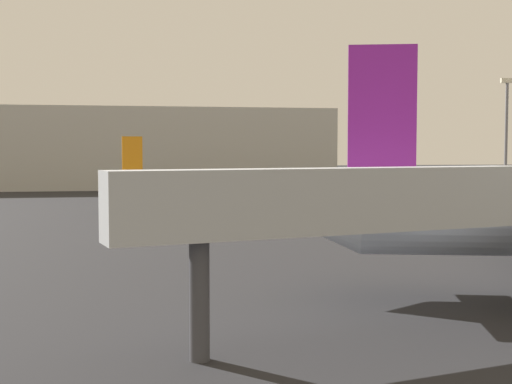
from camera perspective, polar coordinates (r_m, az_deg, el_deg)
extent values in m
cone|color=#B2BCCC|center=(34.70, 4.99, -1.88)|extent=(5.01, 4.75, 3.76)
cube|color=#B2BCCC|center=(34.74, 9.25, -1.28)|extent=(4.72, 8.94, 0.16)
cube|color=purple|center=(34.72, 10.17, 6.45)|extent=(3.23, 1.20, 6.37)
cylinder|color=#B2BCCC|center=(84.12, -4.42, 0.22)|extent=(18.10, 5.38, 2.34)
cone|color=#B2BCCC|center=(87.52, 2.05, 0.35)|extent=(2.93, 2.74, 2.34)
cone|color=#B2BCCC|center=(81.88, -11.34, 0.07)|extent=(2.93, 2.74, 2.34)
cube|color=#B2BCCC|center=(83.90, -5.01, -0.03)|extent=(6.53, 16.70, 0.17)
cube|color=#B2BCCC|center=(82.14, -10.21, 0.26)|extent=(2.77, 6.33, 0.12)
cube|color=orange|center=(82.09, -9.98, 2.69)|extent=(2.33, 0.61, 5.08)
cylinder|color=#4C4C54|center=(87.03, -5.21, 0.01)|extent=(2.38, 1.67, 1.31)
cylinder|color=#4C4C54|center=(81.08, -4.06, -0.23)|extent=(2.38, 1.67, 1.31)
cube|color=black|center=(86.01, -0.74, -0.93)|extent=(0.42, 0.42, 1.33)
cube|color=black|center=(85.40, -5.27, -0.97)|extent=(0.42, 0.42, 1.33)
cube|color=black|center=(82.60, -4.73, -1.12)|extent=(0.42, 0.42, 1.33)
cube|color=#B2B7BC|center=(27.29, 10.48, -0.54)|extent=(21.33, 6.43, 2.40)
cylinder|color=#3F3F44|center=(24.37, -4.60, -8.76)|extent=(0.70, 0.70, 4.15)
cylinder|color=slate|center=(127.61, 19.59, 4.17)|extent=(0.50, 0.50, 18.54)
cube|color=#F2EACC|center=(128.13, 19.68, 8.49)|extent=(2.40, 0.50, 0.80)
cube|color=#B7B7B2|center=(138.71, -12.02, 3.47)|extent=(84.83, 25.17, 14.91)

